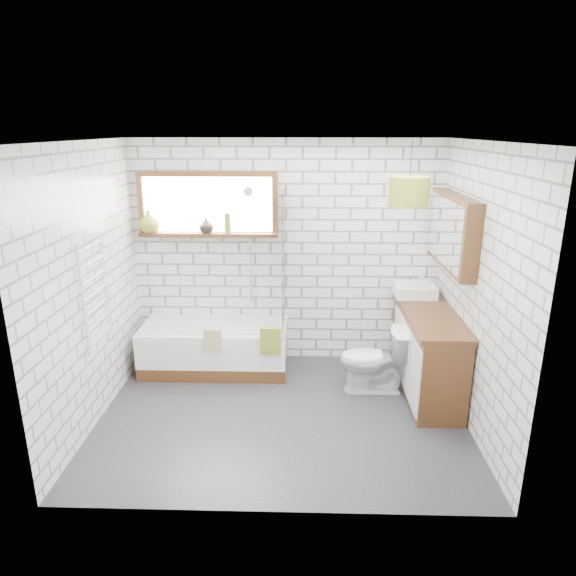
{
  "coord_description": "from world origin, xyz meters",
  "views": [
    {
      "loc": [
        0.19,
        -4.29,
        2.61
      ],
      "look_at": [
        0.05,
        0.25,
        1.18
      ],
      "focal_mm": 32.0,
      "sensor_mm": 36.0,
      "label": 1
    }
  ],
  "objects_px": {
    "basin": "(414,290)",
    "pendant": "(409,191)",
    "bathtub": "(215,347)",
    "toilet": "(374,360)",
    "vanity": "(427,351)"
  },
  "relations": [
    {
      "from": "basin",
      "to": "pendant",
      "type": "bearing_deg",
      "value": -108.27
    },
    {
      "from": "bathtub",
      "to": "toilet",
      "type": "xyz_separation_m",
      "value": [
        1.7,
        -0.46,
        0.09
      ]
    },
    {
      "from": "bathtub",
      "to": "vanity",
      "type": "bearing_deg",
      "value": -10.3
    },
    {
      "from": "basin",
      "to": "vanity",
      "type": "bearing_deg",
      "value": -83.16
    },
    {
      "from": "vanity",
      "to": "pendant",
      "type": "bearing_deg",
      "value": -126.67
    },
    {
      "from": "pendant",
      "to": "basin",
      "type": "bearing_deg",
      "value": 71.73
    },
    {
      "from": "toilet",
      "to": "pendant",
      "type": "bearing_deg",
      "value": 16.56
    },
    {
      "from": "basin",
      "to": "pendant",
      "type": "height_order",
      "value": "pendant"
    },
    {
      "from": "vanity",
      "to": "pendant",
      "type": "xyz_separation_m",
      "value": [
        -0.4,
        -0.54,
        1.67
      ]
    },
    {
      "from": "bathtub",
      "to": "basin",
      "type": "bearing_deg",
      "value": 2.41
    },
    {
      "from": "vanity",
      "to": "basin",
      "type": "bearing_deg",
      "value": 96.84
    },
    {
      "from": "vanity",
      "to": "pendant",
      "type": "distance_m",
      "value": 1.8
    },
    {
      "from": "pendant",
      "to": "toilet",
      "type": "bearing_deg",
      "value": 105.54
    },
    {
      "from": "pendant",
      "to": "vanity",
      "type": "bearing_deg",
      "value": 53.33
    },
    {
      "from": "bathtub",
      "to": "pendant",
      "type": "bearing_deg",
      "value": -27.33
    }
  ]
}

